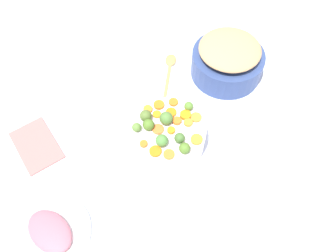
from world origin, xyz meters
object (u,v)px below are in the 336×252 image
wooden_spoon (169,69)px  ham_plate (50,234)px  metal_pot (227,64)px  serving_bowl_carrots (168,136)px

wooden_spoon → ham_plate: size_ratio=1.10×
metal_pot → wooden_spoon: size_ratio=1.02×
wooden_spoon → metal_pot: bearing=16.3°
metal_pot → wooden_spoon: metal_pot is taller
serving_bowl_carrots → wooden_spoon: bearing=109.7°
serving_bowl_carrots → wooden_spoon: serving_bowl_carrots is taller
wooden_spoon → ham_plate: same height
serving_bowl_carrots → metal_pot: size_ratio=0.91×
serving_bowl_carrots → metal_pot: bearing=75.4°
metal_pot → ham_plate: size_ratio=1.13×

